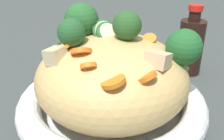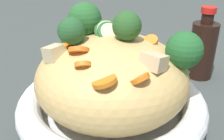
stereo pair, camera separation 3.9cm
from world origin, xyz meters
name	(u,v)px [view 1 (the left image)]	position (x,y,z in m)	size (l,w,h in m)	color
ground_plane	(112,122)	(0.00, 0.00, 0.00)	(3.00, 3.00, 0.00)	#3A4040
serving_bowl	(112,107)	(0.00, 0.00, 0.03)	(0.29, 0.29, 0.06)	white
noodle_heap	(112,77)	(0.00, 0.00, 0.08)	(0.23, 0.23, 0.13)	tan
broccoli_florets	(120,32)	(0.00, 0.01, 0.15)	(0.21, 0.16, 0.08)	#91B768
carrot_coins	(102,61)	(0.03, -0.04, 0.13)	(0.15, 0.14, 0.03)	orange
zucchini_slices	(94,35)	(-0.04, 0.00, 0.14)	(0.10, 0.08, 0.05)	beige
chicken_chunks	(108,58)	(0.03, -0.03, 0.13)	(0.14, 0.11, 0.03)	#C6B78C
soy_sauce_bottle	(191,45)	(-0.02, 0.25, 0.06)	(0.05, 0.05, 0.15)	black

